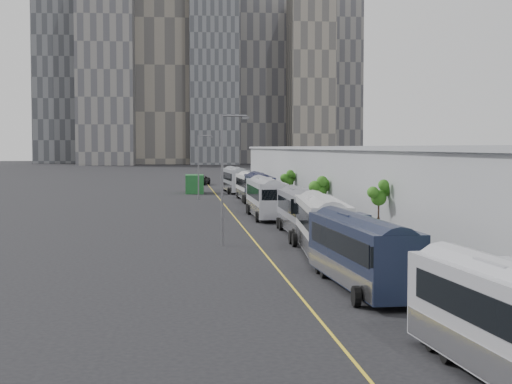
{
  "coord_description": "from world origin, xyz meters",
  "views": [
    {
      "loc": [
        -7.31,
        -16.57,
        7.11
      ],
      "look_at": [
        -0.1,
        54.71,
        3.0
      ],
      "focal_mm": 55.0,
      "sensor_mm": 36.0,
      "label": 1
    }
  ],
  "objects": [
    {
      "name": "bus_2",
      "position": [
        2.32,
        35.07,
        1.62
      ],
      "size": [
        3.66,
        13.28,
        3.83
      ],
      "rotation": [
        0.0,
        0.0,
        -0.08
      ],
      "color": "silver",
      "rests_on": "ground"
    },
    {
      "name": "bus_4",
      "position": [
        1.61,
        61.78,
        1.7
      ],
      "size": [
        3.05,
        13.73,
        4.01
      ],
      "rotation": [
        0.0,
        0.0,
        0.0
      ],
      "color": "#A5A6AF",
      "rests_on": "ground"
    },
    {
      "name": "depot",
      "position": [
        12.99,
        55.0,
        3.51
      ],
      "size": [
        12.45,
        160.4,
        7.2
      ],
      "color": "gray",
      "rests_on": "ground"
    },
    {
      "name": "tree_3",
      "position": [
        6.1,
        77.43,
        3.15
      ],
      "size": [
        1.4,
        1.4,
        3.91
      ],
      "color": "black",
      "rests_on": "ground"
    },
    {
      "name": "skyline",
      "position": [
        -2.9,
        324.16,
        50.85
      ],
      "size": [
        145.0,
        64.0,
        120.0
      ],
      "color": "slate",
      "rests_on": "ground"
    },
    {
      "name": "bus_1",
      "position": [
        1.85,
        21.81,
        1.54
      ],
      "size": [
        3.17,
        12.63,
        3.66
      ],
      "rotation": [
        0.0,
        0.0,
        0.05
      ],
      "color": "#161C32",
      "rests_on": "ground"
    },
    {
      "name": "tree_1",
      "position": [
        6.27,
        35.17,
        3.67
      ],
      "size": [
        1.07,
        1.07,
        4.38
      ],
      "color": "black",
      "rests_on": "ground"
    },
    {
      "name": "bus_5",
      "position": [
        2.52,
        77.05,
        1.68
      ],
      "size": [
        3.06,
        13.66,
        3.98
      ],
      "rotation": [
        0.0,
        0.0,
        -0.02
      ],
      "color": "black",
      "rests_on": "ground"
    },
    {
      "name": "bus_6",
      "position": [
        2.41,
        88.08,
        1.55
      ],
      "size": [
        2.87,
        12.63,
        3.67
      ],
      "rotation": [
        0.0,
        0.0,
        0.03
      ],
      "color": "white",
      "rests_on": "ground"
    },
    {
      "name": "bus_7",
      "position": [
        1.76,
        105.64,
        1.67
      ],
      "size": [
        3.45,
        13.69,
        3.97
      ],
      "rotation": [
        0.0,
        0.0,
        0.05
      ],
      "color": "gray",
      "rests_on": "ground"
    },
    {
      "name": "sidewalk",
      "position": [
        9.0,
        55.0,
        0.06
      ],
      "size": [
        10.0,
        170.0,
        0.12
      ],
      "primitive_type": "cube",
      "color": "gray",
      "rests_on": "ground"
    },
    {
      "name": "bus_3",
      "position": [
        2.76,
        46.23,
        1.56
      ],
      "size": [
        2.83,
        12.66,
        3.69
      ],
      "rotation": [
        0.0,
        0.0,
        -0.01
      ],
      "color": "slate",
      "rests_on": "ground"
    },
    {
      "name": "lane_line",
      "position": [
        -1.5,
        55.0,
        0.01
      ],
      "size": [
        0.12,
        160.0,
        0.02
      ],
      "primitive_type": "cube",
      "color": "gold",
      "rests_on": "ground"
    },
    {
      "name": "shipping_container",
      "position": [
        -4.61,
        104.55,
        1.42
      ],
      "size": [
        2.87,
        5.8,
        2.84
      ],
      "primitive_type": "cube",
      "rotation": [
        0.0,
        0.0,
        -0.02
      ],
      "color": "#174A20",
      "rests_on": "ground"
    },
    {
      "name": "street_lamp_near",
      "position": [
        -3.9,
        39.6,
        5.42
      ],
      "size": [
        2.04,
        0.22,
        9.45
      ],
      "color": "#59595E",
      "rests_on": "ground"
    },
    {
      "name": "street_lamp_far",
      "position": [
        -4.21,
        89.66,
        5.06
      ],
      "size": [
        2.04,
        0.22,
        8.75
      ],
      "color": "#59595E",
      "rests_on": "ground"
    },
    {
      "name": "tree_2",
      "position": [
        6.04,
        56.24,
        3.18
      ],
      "size": [
        1.52,
        1.52,
        3.99
      ],
      "color": "black",
      "rests_on": "ground"
    },
    {
      "name": "suv",
      "position": [
        -3.02,
        131.46,
        0.88
      ],
      "size": [
        4.45,
        6.89,
        1.77
      ],
      "primitive_type": "imported",
      "rotation": [
        0.0,
        0.0,
        -0.26
      ],
      "color": "black",
      "rests_on": "ground"
    }
  ]
}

